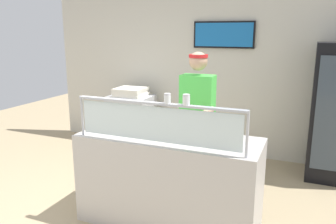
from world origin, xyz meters
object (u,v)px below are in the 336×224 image
(parmesan_shaker, at_px, (167,99))
(worker_figure, at_px, (197,118))
(pizza_server, at_px, (179,132))
(pepper_flake_shaker, at_px, (186,100))
(pizza_tray, at_px, (176,133))
(pizza_box_stack, at_px, (131,92))

(parmesan_shaker, distance_m, worker_figure, 1.01)
(pizza_server, height_order, worker_figure, worker_figure)
(parmesan_shaker, relative_size, worker_figure, 0.05)
(parmesan_shaker, xyz_separation_m, pepper_flake_shaker, (0.18, 0.00, 0.00))
(pepper_flake_shaker, height_order, worker_figure, worker_figure)
(parmesan_shaker, bearing_deg, pepper_flake_shaker, 0.00)
(pizza_tray, xyz_separation_m, pizza_box_stack, (-1.51, 1.77, 0.04))
(pizza_server, bearing_deg, worker_figure, 80.16)
(pizza_tray, bearing_deg, pizza_server, -30.67)
(pizza_tray, distance_m, pizza_server, 0.04)
(pizza_box_stack, bearing_deg, pizza_server, -49.32)
(pizza_tray, relative_size, parmesan_shaker, 5.72)
(pizza_tray, xyz_separation_m, worker_figure, (0.04, 0.56, 0.04))
(pepper_flake_shaker, relative_size, worker_figure, 0.05)
(pepper_flake_shaker, bearing_deg, pizza_server, 119.75)
(parmesan_shaker, xyz_separation_m, pizza_box_stack, (-1.56, 2.14, -0.39))
(pizza_box_stack, bearing_deg, parmesan_shaker, -53.90)
(pepper_flake_shaker, relative_size, pizza_box_stack, 0.20)
(pizza_server, height_order, pizza_box_stack, pizza_box_stack)
(pizza_tray, bearing_deg, pepper_flake_shaker, -57.73)
(pizza_tray, distance_m, pizza_box_stack, 2.33)
(pizza_tray, relative_size, pizza_box_stack, 1.04)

